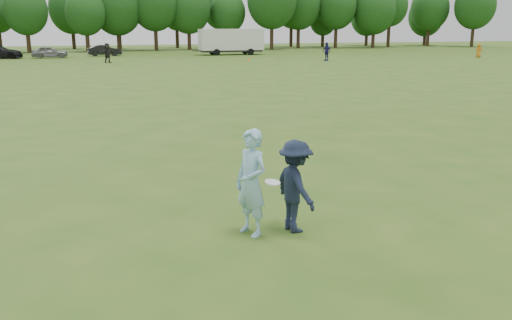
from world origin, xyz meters
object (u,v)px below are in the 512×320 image
object	(u,v)px
field_cone	(249,59)
defender	(295,186)
player_far_b	(326,51)
player_far_c	(479,51)
player_far_d	(107,53)
cargo_trailer	(231,40)
car_e	(50,52)
thrower	(251,183)
car_f	(105,50)

from	to	relation	value
field_cone	defender	bearing A→B (deg)	-106.30
player_far_b	player_far_c	xyz separation A→B (m)	(19.22, -0.21, -0.16)
player_far_d	cargo_trailer	distance (m)	19.16
defender	car_e	distance (m)	58.90
player_far_d	player_far_b	bearing A→B (deg)	-42.74
thrower	defender	distance (m)	0.81
player_far_d	car_f	world-z (taller)	player_far_d
thrower	field_cone	size ratio (longest dim) A/B	6.32
player_far_b	car_f	distance (m)	27.54
thrower	car_f	world-z (taller)	thrower
defender	car_e	xyz separation A→B (m)	(-6.50, 58.53, -0.17)
defender	cargo_trailer	world-z (taller)	cargo_trailer
player_far_b	car_f	xyz separation A→B (m)	(-21.76, 16.87, -0.30)
thrower	defender	size ratio (longest dim) A/B	1.13
car_e	cargo_trailer	bearing A→B (deg)	-87.25
defender	car_f	xyz separation A→B (m)	(-0.30, 61.16, -0.18)
car_f	field_cone	size ratio (longest dim) A/B	13.28
cargo_trailer	car_f	bearing A→B (deg)	171.98
thrower	player_far_d	distance (m)	48.04
defender	field_cone	distance (m)	49.14
car_f	cargo_trailer	size ratio (longest dim) A/B	0.44
thrower	player_far_b	xyz separation A→B (m)	(22.26, 44.20, 0.01)
player_far_c	player_far_d	distance (m)	41.53
thrower	player_far_c	size ratio (longest dim) A/B	1.18
player_far_c	field_cone	size ratio (longest dim) A/B	5.35
thrower	player_far_b	world-z (taller)	player_far_b
car_f	player_far_b	bearing A→B (deg)	-132.30
field_cone	cargo_trailer	bearing A→B (deg)	83.56
thrower	cargo_trailer	world-z (taller)	cargo_trailer
thrower	cargo_trailer	size ratio (longest dim) A/B	0.21
car_f	field_cone	xyz separation A→B (m)	(14.09, -14.01, -0.51)
player_far_b	field_cone	xyz separation A→B (m)	(-7.68, 2.86, -0.81)
defender	player_far_d	size ratio (longest dim) A/B	0.86
player_far_d	car_f	distance (m)	13.04
player_far_b	cargo_trailer	bearing A→B (deg)	-175.48
car_f	car_e	bearing A→B (deg)	108.43
defender	player_far_c	bearing A→B (deg)	-51.03
defender	player_far_b	distance (m)	49.22
defender	field_cone	bearing A→B (deg)	-24.62
player_far_b	cargo_trailer	xyz separation A→B (m)	(-6.34, 14.70, 0.82)
thrower	cargo_trailer	distance (m)	61.02
car_e	car_f	size ratio (longest dim) A/B	0.98
player_far_b	thrower	bearing A→B (deg)	-45.55
player_far_c	cargo_trailer	world-z (taller)	cargo_trailer
car_e	thrower	bearing A→B (deg)	-172.87
thrower	player_far_c	world-z (taller)	thrower
player_far_c	car_f	world-z (taller)	player_far_c
car_e	car_f	distance (m)	6.74
player_far_d	cargo_trailer	bearing A→B (deg)	1.65
player_far_d	car_e	size ratio (longest dim) A/B	0.50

